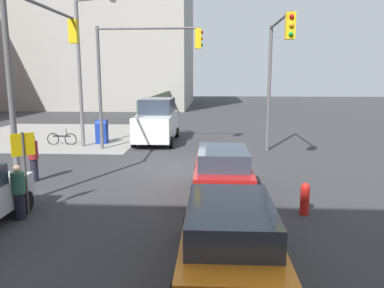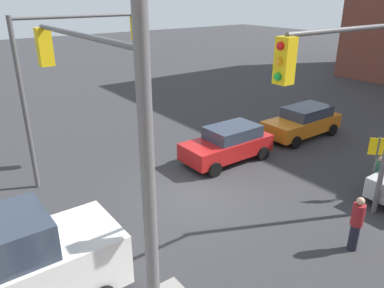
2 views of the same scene
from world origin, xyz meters
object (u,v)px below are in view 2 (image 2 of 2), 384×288
object	(u,v)px
traffic_signal_ne_corner	(96,120)
van_white_delivery	(0,275)
traffic_signal_se_corner	(72,66)
pedestrian_waiting	(378,175)
traffic_signal_nw_corner	(360,93)
coupe_orange	(303,121)
street_lamp_corner	(145,177)
pedestrian_crossing	(356,223)
coupe_red	(228,143)
fire_hydrant	(223,129)

from	to	relation	value
traffic_signal_ne_corner	van_white_delivery	bearing A→B (deg)	-12.76
traffic_signal_se_corner	van_white_delivery	size ratio (longest dim) A/B	1.20
pedestrian_waiting	traffic_signal_se_corner	bearing A→B (deg)	-117.19
traffic_signal_se_corner	pedestrian_waiting	xyz separation A→B (m)	(-8.35, 8.30, -3.81)
traffic_signal_nw_corner	traffic_signal_se_corner	xyz separation A→B (m)	(4.79, -9.00, -0.04)
coupe_orange	van_white_delivery	bearing A→B (deg)	13.33
street_lamp_corner	pedestrian_crossing	world-z (taller)	street_lamp_corner
street_lamp_corner	pedestrian_waiting	xyz separation A→B (m)	(-10.87, -1.66, -3.90)
traffic_signal_nw_corner	van_white_delivery	world-z (taller)	traffic_signal_nw_corner
street_lamp_corner	pedestrian_crossing	xyz separation A→B (m)	(-7.07, -0.26, -3.77)
coupe_red	pedestrian_crossing	world-z (taller)	pedestrian_crossing
traffic_signal_ne_corner	coupe_red	xyz separation A→B (m)	(-7.78, -4.23, -3.80)
street_lamp_corner	coupe_orange	bearing A→B (deg)	-151.75
traffic_signal_nw_corner	pedestrian_waiting	bearing A→B (deg)	-168.88
coupe_orange	pedestrian_waiting	size ratio (longest dim) A/B	2.89
fire_hydrant	street_lamp_corner	bearing A→B (deg)	43.81
fire_hydrant	pedestrian_crossing	bearing A→B (deg)	72.30
traffic_signal_nw_corner	coupe_orange	bearing A→B (deg)	-134.80
traffic_signal_se_corner	van_white_delivery	distance (m)	8.35
street_lamp_corner	pedestrian_crossing	bearing A→B (deg)	-177.93
coupe_orange	pedestrian_crossing	bearing A→B (deg)	47.12
traffic_signal_se_corner	coupe_red	bearing A→B (deg)	155.85
pedestrian_crossing	coupe_red	bearing A→B (deg)	139.63
traffic_signal_nw_corner	traffic_signal_ne_corner	size ratio (longest dim) A/B	1.00
traffic_signal_nw_corner	coupe_orange	xyz separation A→B (m)	(-6.32, -6.37, -3.81)
traffic_signal_nw_corner	pedestrian_crossing	xyz separation A→B (m)	(0.24, 0.70, -3.73)
traffic_signal_nw_corner	pedestrian_crossing	distance (m)	3.80
pedestrian_crossing	street_lamp_corner	bearing A→B (deg)	-118.07
traffic_signal_se_corner	street_lamp_corner	xyz separation A→B (m)	(2.51, 9.96, 0.09)
coupe_red	pedestrian_waiting	size ratio (longest dim) A/B	2.73
traffic_signal_se_corner	pedestrian_crossing	xyz separation A→B (m)	(-4.55, 9.70, -3.68)
traffic_signal_se_corner	fire_hydrant	xyz separation A→B (m)	(-7.55, 0.30, -4.12)
traffic_signal_ne_corner	traffic_signal_se_corner	bearing A→B (deg)	-105.88
traffic_signal_nw_corner	coupe_red	bearing A→B (deg)	-99.25
coupe_orange	pedestrian_waiting	xyz separation A→B (m)	(2.76, 5.67, -0.04)
traffic_signal_nw_corner	street_lamp_corner	bearing A→B (deg)	7.46
street_lamp_corner	coupe_red	distance (m)	11.76
van_white_delivery	pedestrian_crossing	bearing A→B (deg)	159.12
coupe_red	coupe_orange	size ratio (longest dim) A/B	0.94
pedestrian_waiting	van_white_delivery	bearing A→B (deg)	-81.31
traffic_signal_ne_corner	pedestrian_waiting	xyz separation A→B (m)	(-10.30, 1.45, -3.84)
pedestrian_waiting	street_lamp_corner	bearing A→B (deg)	-63.70
traffic_signal_se_corner	fire_hydrant	world-z (taller)	traffic_signal_se_corner
traffic_signal_ne_corner	coupe_red	world-z (taller)	traffic_signal_ne_corner
traffic_signal_se_corner	coupe_orange	distance (m)	12.03
traffic_signal_nw_corner	coupe_orange	distance (m)	9.75
fire_hydrant	coupe_red	bearing A→B (deg)	53.36
van_white_delivery	pedestrian_waiting	size ratio (longest dim) A/B	3.47
traffic_signal_ne_corner	pedestrian_crossing	size ratio (longest dim) A/B	3.65
traffic_signal_nw_corner	traffic_signal_ne_corner	xyz separation A→B (m)	(6.74, -2.15, -0.01)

